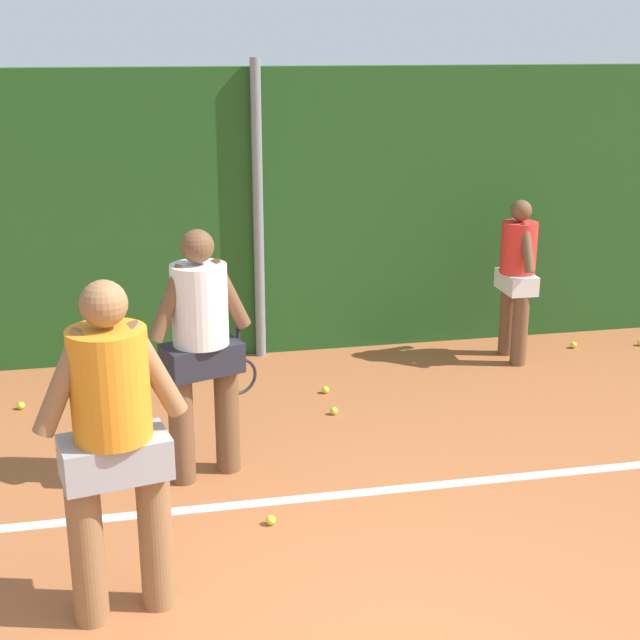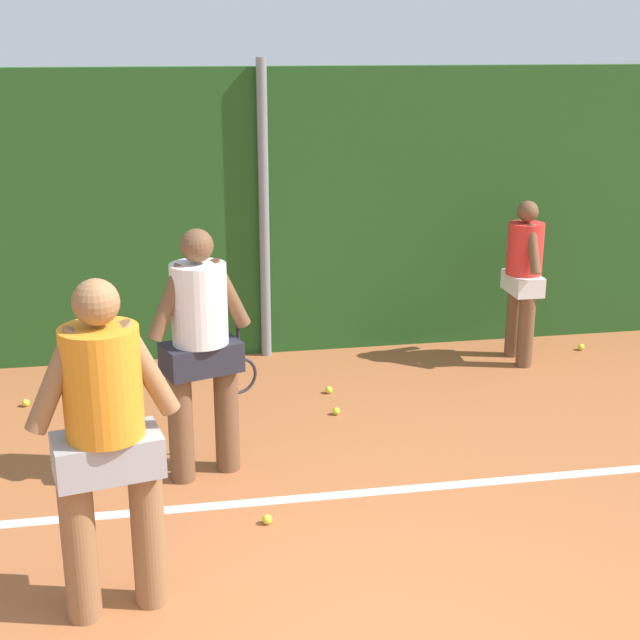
{
  "view_description": "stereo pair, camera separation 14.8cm",
  "coord_description": "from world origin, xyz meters",
  "px_view_note": "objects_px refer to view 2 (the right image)",
  "views": [
    {
      "loc": [
        -1.13,
        -3.53,
        3.06
      ],
      "look_at": [
        0.12,
        2.57,
        1.1
      ],
      "focal_mm": 50.33,
      "sensor_mm": 36.0,
      "label": 1
    },
    {
      "loc": [
        -0.98,
        -3.55,
        3.06
      ],
      "look_at": [
        0.12,
        2.57,
        1.1
      ],
      "focal_mm": 50.33,
      "sensor_mm": 36.0,
      "label": 2
    }
  ],
  "objects_px": {
    "player_foreground_near": "(106,433)",
    "player_backcourt_far": "(523,273)",
    "tennis_ball_0": "(132,381)",
    "tennis_ball_4": "(336,411)",
    "tennis_ball_1": "(267,519)",
    "tennis_ball_2": "(581,347)",
    "tennis_ball_6": "(329,390)",
    "player_midcourt": "(201,341)",
    "tennis_ball_3": "(80,377)",
    "tennis_ball_7": "(26,403)"
  },
  "relations": [
    {
      "from": "player_midcourt",
      "to": "tennis_ball_7",
      "type": "height_order",
      "value": "player_midcourt"
    },
    {
      "from": "tennis_ball_0",
      "to": "tennis_ball_4",
      "type": "bearing_deg",
      "value": -30.66
    },
    {
      "from": "player_midcourt",
      "to": "tennis_ball_6",
      "type": "bearing_deg",
      "value": 30.07
    },
    {
      "from": "tennis_ball_0",
      "to": "tennis_ball_1",
      "type": "xyz_separation_m",
      "value": [
        0.92,
        -2.71,
        0.0
      ]
    },
    {
      "from": "player_midcourt",
      "to": "tennis_ball_3",
      "type": "bearing_deg",
      "value": 97.47
    },
    {
      "from": "tennis_ball_2",
      "to": "tennis_ball_4",
      "type": "relative_size",
      "value": 1.0
    },
    {
      "from": "tennis_ball_2",
      "to": "player_foreground_near",
      "type": "bearing_deg",
      "value": -141.27
    },
    {
      "from": "tennis_ball_3",
      "to": "tennis_ball_6",
      "type": "relative_size",
      "value": 1.0
    },
    {
      "from": "tennis_ball_3",
      "to": "tennis_ball_4",
      "type": "xyz_separation_m",
      "value": [
        2.21,
        -1.22,
        0.0
      ]
    },
    {
      "from": "tennis_ball_3",
      "to": "tennis_ball_7",
      "type": "distance_m",
      "value": 0.7
    },
    {
      "from": "player_foreground_near",
      "to": "tennis_ball_7",
      "type": "xyz_separation_m",
      "value": [
        -0.9,
        3.11,
        -1.05
      ]
    },
    {
      "from": "player_midcourt",
      "to": "tennis_ball_2",
      "type": "height_order",
      "value": "player_midcourt"
    },
    {
      "from": "player_foreground_near",
      "to": "player_midcourt",
      "type": "bearing_deg",
      "value": -122.19
    },
    {
      "from": "tennis_ball_0",
      "to": "tennis_ball_4",
      "type": "xyz_separation_m",
      "value": [
        1.72,
        -1.02,
        0.0
      ]
    },
    {
      "from": "tennis_ball_3",
      "to": "player_foreground_near",
      "type": "bearing_deg",
      "value": -82.49
    },
    {
      "from": "player_midcourt",
      "to": "tennis_ball_0",
      "type": "relative_size",
      "value": 27.78
    },
    {
      "from": "tennis_ball_0",
      "to": "tennis_ball_2",
      "type": "height_order",
      "value": "same"
    },
    {
      "from": "player_midcourt",
      "to": "tennis_ball_4",
      "type": "xyz_separation_m",
      "value": [
        1.15,
        0.89,
        -0.99
      ]
    },
    {
      "from": "player_midcourt",
      "to": "tennis_ball_4",
      "type": "bearing_deg",
      "value": 18.4
    },
    {
      "from": "tennis_ball_7",
      "to": "tennis_ball_3",
      "type": "bearing_deg",
      "value": 53.57
    },
    {
      "from": "tennis_ball_0",
      "to": "tennis_ball_3",
      "type": "xyz_separation_m",
      "value": [
        -0.49,
        0.2,
        0.0
      ]
    },
    {
      "from": "tennis_ball_0",
      "to": "tennis_ball_3",
      "type": "bearing_deg",
      "value": 158.13
    },
    {
      "from": "player_backcourt_far",
      "to": "tennis_ball_4",
      "type": "bearing_deg",
      "value": -63.14
    },
    {
      "from": "tennis_ball_1",
      "to": "tennis_ball_2",
      "type": "relative_size",
      "value": 1.0
    },
    {
      "from": "tennis_ball_2",
      "to": "tennis_ball_7",
      "type": "xyz_separation_m",
      "value": [
        -5.42,
        -0.52,
        0.0
      ]
    },
    {
      "from": "tennis_ball_3",
      "to": "tennis_ball_2",
      "type": "bearing_deg",
      "value": -0.45
    },
    {
      "from": "tennis_ball_1",
      "to": "tennis_ball_4",
      "type": "relative_size",
      "value": 1.0
    },
    {
      "from": "tennis_ball_4",
      "to": "tennis_ball_7",
      "type": "bearing_deg",
      "value": 165.99
    },
    {
      "from": "player_foreground_near",
      "to": "tennis_ball_4",
      "type": "relative_size",
      "value": 29.05
    },
    {
      "from": "player_foreground_near",
      "to": "tennis_ball_7",
      "type": "distance_m",
      "value": 3.4
    },
    {
      "from": "player_backcourt_far",
      "to": "tennis_ball_3",
      "type": "xyz_separation_m",
      "value": [
        -4.25,
        0.21,
        -0.87
      ]
    },
    {
      "from": "player_backcourt_far",
      "to": "tennis_ball_1",
      "type": "distance_m",
      "value": 4.0
    },
    {
      "from": "player_midcourt",
      "to": "tennis_ball_1",
      "type": "distance_m",
      "value": 1.32
    },
    {
      "from": "tennis_ball_1",
      "to": "tennis_ball_4",
      "type": "bearing_deg",
      "value": 64.66
    },
    {
      "from": "player_midcourt",
      "to": "tennis_ball_3",
      "type": "relative_size",
      "value": 27.78
    },
    {
      "from": "player_backcourt_far",
      "to": "tennis_ball_2",
      "type": "relative_size",
      "value": 24.24
    },
    {
      "from": "tennis_ball_0",
      "to": "tennis_ball_6",
      "type": "height_order",
      "value": "same"
    },
    {
      "from": "tennis_ball_3",
      "to": "tennis_ball_7",
      "type": "xyz_separation_m",
      "value": [
        -0.41,
        -0.56,
        0.0
      ]
    },
    {
      "from": "player_midcourt",
      "to": "tennis_ball_2",
      "type": "distance_m",
      "value": 4.57
    },
    {
      "from": "tennis_ball_1",
      "to": "player_midcourt",
      "type": "bearing_deg",
      "value": 113.93
    },
    {
      "from": "tennis_ball_2",
      "to": "tennis_ball_3",
      "type": "xyz_separation_m",
      "value": [
        -5.01,
        0.04,
        0.0
      ]
    },
    {
      "from": "player_backcourt_far",
      "to": "tennis_ball_3",
      "type": "distance_m",
      "value": 4.34
    },
    {
      "from": "tennis_ball_0",
      "to": "tennis_ball_4",
      "type": "relative_size",
      "value": 1.0
    },
    {
      "from": "tennis_ball_2",
      "to": "tennis_ball_6",
      "type": "bearing_deg",
      "value": -165.92
    },
    {
      "from": "tennis_ball_4",
      "to": "tennis_ball_1",
      "type": "bearing_deg",
      "value": -115.34
    },
    {
      "from": "player_foreground_near",
      "to": "tennis_ball_2",
      "type": "xyz_separation_m",
      "value": [
        4.53,
        3.63,
        -1.05
      ]
    },
    {
      "from": "tennis_ball_2",
      "to": "tennis_ball_6",
      "type": "xyz_separation_m",
      "value": [
        -2.77,
        -0.69,
        0.0
      ]
    },
    {
      "from": "player_foreground_near",
      "to": "player_backcourt_far",
      "type": "bearing_deg",
      "value": -149.38
    },
    {
      "from": "tennis_ball_4",
      "to": "tennis_ball_7",
      "type": "relative_size",
      "value": 1.0
    },
    {
      "from": "tennis_ball_2",
      "to": "tennis_ball_6",
      "type": "relative_size",
      "value": 1.0
    }
  ]
}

